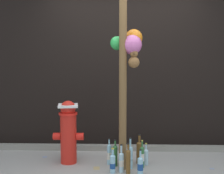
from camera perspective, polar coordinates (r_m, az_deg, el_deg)
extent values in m
cube|color=black|center=(5.15, 2.39, 8.39)|extent=(10.00, 0.20, 3.45)
cube|color=gray|center=(4.99, 2.35, -11.09)|extent=(8.00, 0.12, 0.08)
cylinder|color=brown|center=(3.96, 2.02, 4.73)|extent=(0.10, 0.10, 2.82)
sphere|color=green|center=(4.09, 0.95, 8.06)|extent=(0.18, 0.18, 0.18)
sphere|color=orange|center=(4.12, 4.01, 8.97)|extent=(0.23, 0.23, 0.23)
sphere|color=#D66BB2|center=(4.01, 3.71, 7.74)|extent=(0.25, 0.25, 0.25)
sphere|color=brown|center=(3.96, 4.03, 4.55)|extent=(0.15, 0.15, 0.15)
sphere|color=brown|center=(3.96, 4.04, 6.17)|extent=(0.10, 0.10, 0.10)
sphere|color=brown|center=(3.96, 3.55, 6.62)|extent=(0.04, 0.04, 0.04)
sphere|color=brown|center=(3.97, 4.54, 6.62)|extent=(0.04, 0.04, 0.04)
sphere|color=brown|center=(3.92, 4.07, 6.17)|extent=(0.04, 0.04, 0.04)
cylinder|color=red|center=(4.40, -8.00, -9.40)|extent=(0.22, 0.22, 0.68)
cylinder|color=red|center=(4.32, -8.06, -4.85)|extent=(0.25, 0.25, 0.03)
sphere|color=red|center=(4.31, -8.08, -3.90)|extent=(0.21, 0.21, 0.21)
cylinder|color=red|center=(4.42, -10.09, -8.90)|extent=(0.10, 0.10, 0.10)
cylinder|color=red|center=(4.36, -5.90, -9.03)|extent=(0.10, 0.10, 0.10)
cube|color=white|center=(4.30, -8.08, -3.41)|extent=(0.30, 0.30, 0.03)
cylinder|color=#93CCE0|center=(4.00, 5.22, -14.41)|extent=(0.07, 0.07, 0.21)
cone|color=#93CCE0|center=(3.96, 5.24, -12.77)|extent=(0.07, 0.07, 0.03)
cylinder|color=#93CCE0|center=(3.94, 5.24, -12.05)|extent=(0.03, 0.03, 0.08)
cylinder|color=#1E478C|center=(3.99, 5.22, -14.40)|extent=(0.07, 0.07, 0.08)
cylinder|color=black|center=(3.93, 5.25, -11.44)|extent=(0.03, 0.03, 0.01)
cylinder|color=#337038|center=(4.29, 0.59, -12.61)|extent=(0.06, 0.06, 0.26)
cone|color=#337038|center=(4.25, 0.59, -10.76)|extent=(0.06, 0.06, 0.03)
cylinder|color=#337038|center=(4.23, 0.59, -10.19)|extent=(0.02, 0.02, 0.06)
cylinder|color=black|center=(4.22, 0.59, -9.71)|extent=(0.03, 0.03, 0.01)
cylinder|color=brown|center=(4.40, 5.02, -12.03)|extent=(0.08, 0.08, 0.29)
cone|color=brown|center=(4.35, 5.03, -10.05)|extent=(0.08, 0.08, 0.03)
cylinder|color=brown|center=(4.34, 5.04, -9.33)|extent=(0.03, 0.03, 0.08)
cylinder|color=black|center=(4.32, 5.05, -8.73)|extent=(0.04, 0.04, 0.01)
cylinder|color=#93CCE0|center=(4.05, 0.12, -14.03)|extent=(0.07, 0.07, 0.22)
cone|color=#93CCE0|center=(4.02, 0.12, -12.37)|extent=(0.07, 0.07, 0.03)
cylinder|color=#93CCE0|center=(4.00, 0.12, -11.76)|extent=(0.03, 0.03, 0.06)
cylinder|color=#1E478C|center=(4.06, 0.12, -14.27)|extent=(0.07, 0.07, 0.07)
cylinder|color=gold|center=(3.99, 0.12, -11.25)|extent=(0.04, 0.04, 0.01)
cylinder|color=#B2DBEA|center=(4.36, 6.25, -12.77)|extent=(0.07, 0.07, 0.20)
cone|color=#B2DBEA|center=(4.33, 6.27, -11.36)|extent=(0.07, 0.07, 0.03)
cylinder|color=#B2DBEA|center=(4.32, 6.27, -10.79)|extent=(0.03, 0.03, 0.06)
cylinder|color=gold|center=(4.31, 6.28, -10.31)|extent=(0.03, 0.03, 0.01)
cylinder|color=#93CCE0|center=(4.34, -0.52, -12.38)|extent=(0.06, 0.06, 0.26)
cone|color=#93CCE0|center=(4.30, -0.53, -10.56)|extent=(0.06, 0.06, 0.02)
cylinder|color=#93CCE0|center=(4.29, -0.53, -10.01)|extent=(0.02, 0.02, 0.06)
cylinder|color=silver|center=(4.35, -0.52, -12.52)|extent=(0.06, 0.06, 0.10)
cylinder|color=black|center=(4.28, -0.53, -9.52)|extent=(0.02, 0.02, 0.01)
cylinder|color=#93CCE0|center=(4.20, 3.37, -12.89)|extent=(0.06, 0.06, 0.28)
cone|color=#93CCE0|center=(4.15, 3.38, -10.87)|extent=(0.06, 0.06, 0.03)
cylinder|color=#93CCE0|center=(4.14, 3.38, -10.08)|extent=(0.02, 0.02, 0.09)
cylinder|color=black|center=(4.12, 3.39, -9.37)|extent=(0.03, 0.03, 0.01)
cylinder|color=brown|center=(4.02, 2.99, -13.64)|extent=(0.06, 0.06, 0.30)
cone|color=brown|center=(3.97, 3.00, -11.47)|extent=(0.06, 0.06, 0.02)
cylinder|color=brown|center=(3.96, 3.01, -10.87)|extent=(0.03, 0.03, 0.06)
cylinder|color=black|center=(3.95, 3.01, -10.34)|extent=(0.03, 0.03, 0.01)
cylinder|color=#337038|center=(4.25, 5.54, -12.79)|extent=(0.06, 0.06, 0.27)
cone|color=#337038|center=(4.21, 5.56, -10.93)|extent=(0.06, 0.06, 0.02)
cylinder|color=#337038|center=(4.20, 5.56, -10.32)|extent=(0.02, 0.02, 0.07)
cylinder|color=silver|center=(4.25, 5.54, -12.71)|extent=(0.06, 0.06, 0.10)
cylinder|color=gold|center=(4.18, 5.57, -9.79)|extent=(0.02, 0.02, 0.01)
cylinder|color=#B2DBEA|center=(4.08, 1.72, -13.78)|extent=(0.06, 0.06, 0.24)
cone|color=#B2DBEA|center=(4.04, 1.72, -12.03)|extent=(0.06, 0.06, 0.03)
cylinder|color=#B2DBEA|center=(4.02, 1.72, -11.26)|extent=(0.03, 0.03, 0.09)
cylinder|color=silver|center=(4.08, 1.72, -13.80)|extent=(0.07, 0.07, 0.08)
cylinder|color=black|center=(4.01, 1.73, -10.58)|extent=(0.03, 0.03, 0.01)
cylinder|color=silver|center=(4.30, 2.35, -12.81)|extent=(0.08, 0.08, 0.23)
cone|color=silver|center=(4.26, 2.35, -11.15)|extent=(0.08, 0.08, 0.03)
cylinder|color=silver|center=(4.25, 2.35, -10.60)|extent=(0.03, 0.03, 0.05)
cylinder|color=#D8C64C|center=(4.31, 2.34, -13.00)|extent=(0.08, 0.08, 0.07)
cylinder|color=black|center=(4.24, 2.36, -10.17)|extent=(0.04, 0.04, 0.01)
cube|color=tan|center=(4.24, -2.86, -14.66)|extent=(0.09, 0.13, 0.01)
cube|color=#8C99B2|center=(4.42, 17.89, -14.08)|extent=(0.07, 0.06, 0.01)
cube|color=#8C99B2|center=(4.78, -12.22, -12.43)|extent=(0.08, 0.08, 0.01)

